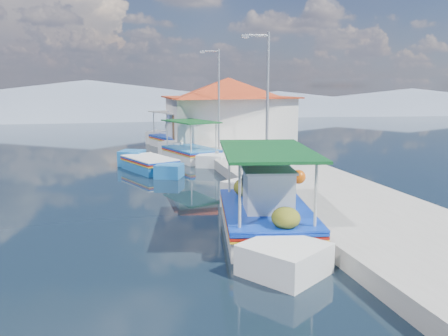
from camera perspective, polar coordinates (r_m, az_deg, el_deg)
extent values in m
plane|color=black|center=(17.26, -7.27, -4.54)|extent=(160.00, 160.00, 0.00)
cube|color=#A6A39B|center=(24.24, 5.05, 0.33)|extent=(5.00, 44.00, 0.50)
cylinder|color=#A5A8AD|center=(15.18, 8.45, -4.08)|extent=(0.20, 0.20, 0.30)
cylinder|color=#A5A8AD|center=(19.78, 3.01, -0.67)|extent=(0.20, 0.20, 0.30)
cylinder|color=#A5A8AD|center=(25.51, -0.86, 1.77)|extent=(0.20, 0.20, 0.30)
cylinder|color=#A5A8AD|center=(31.34, -3.30, 3.30)|extent=(0.20, 0.20, 0.30)
cube|color=white|center=(13.92, 5.15, -7.06)|extent=(3.22, 5.07, 1.03)
cube|color=white|center=(16.58, -0.16, -3.75)|extent=(2.39, 2.39, 1.14)
cube|color=white|center=(11.53, 12.68, -10.95)|extent=(2.33, 2.33, 0.98)
cube|color=#0D36B4|center=(13.79, 5.18, -5.16)|extent=(3.31, 5.23, 0.07)
cube|color=#B0180F|center=(13.81, 5.17, -5.50)|extent=(3.31, 5.23, 0.05)
cube|color=yellow|center=(13.84, 5.17, -5.81)|extent=(3.31, 5.23, 0.04)
cube|color=#0D36B4|center=(13.77, 5.18, -4.85)|extent=(3.33, 5.18, 0.05)
cube|color=brown|center=(13.78, 5.18, -4.98)|extent=(3.01, 4.95, 0.05)
cube|color=white|center=(13.36, 5.91, -2.83)|extent=(1.55, 1.63, 1.20)
cube|color=silver|center=(13.24, 5.95, -0.22)|extent=(1.69, 1.76, 0.07)
cylinder|color=beige|center=(14.92, -1.72, -0.36)|extent=(0.08, 0.08, 1.74)
cylinder|color=beige|center=(15.74, 4.72, 0.15)|extent=(0.08, 0.08, 1.74)
cylinder|color=beige|center=(11.44, 5.95, -3.63)|extent=(0.08, 0.08, 1.74)
cylinder|color=beige|center=(12.49, 13.56, -2.69)|extent=(0.08, 0.08, 1.74)
cube|color=#0E471D|center=(13.44, 5.30, 2.20)|extent=(3.33, 5.10, 0.08)
ellipsoid|color=#4C5216|center=(14.82, 0.84, -2.63)|extent=(0.83, 0.91, 0.62)
ellipsoid|color=#4C5216|center=(15.64, 2.52, -2.16)|extent=(0.70, 0.76, 0.52)
ellipsoid|color=#4C5216|center=(12.23, 10.62, -5.72)|extent=(0.74, 0.81, 0.55)
sphere|color=#DF5307|center=(14.69, 7.67, -0.83)|extent=(0.43, 0.43, 0.43)
cube|color=white|center=(27.32, -4.07, 1.38)|extent=(3.03, 4.15, 0.95)
cube|color=white|center=(29.75, -3.40, 2.33)|extent=(1.94, 1.94, 1.05)
cube|color=white|center=(24.96, -4.84, 0.55)|extent=(1.88, 1.88, 0.90)
cube|color=#0D36B4|center=(27.26, -4.08, 2.30)|extent=(3.12, 4.27, 0.06)
cube|color=#B0180F|center=(27.27, -4.08, 2.13)|extent=(3.12, 4.27, 0.05)
cube|color=yellow|center=(27.28, -4.07, 1.98)|extent=(3.12, 4.27, 0.04)
cube|color=#1C66AC|center=(27.25, -4.08, 2.44)|extent=(3.13, 4.24, 0.05)
cube|color=brown|center=(27.25, -4.08, 2.38)|extent=(2.86, 4.03, 0.05)
cylinder|color=beige|center=(28.81, -5.24, 4.38)|extent=(0.07, 0.07, 1.60)
cylinder|color=beige|center=(28.60, -2.07, 4.37)|extent=(0.07, 0.07, 1.60)
cylinder|color=beige|center=(25.76, -6.35, 3.69)|extent=(0.07, 0.07, 1.60)
cylinder|color=beige|center=(25.52, -2.81, 3.68)|extent=(0.07, 0.07, 1.60)
cube|color=#0E471D|center=(27.09, -4.12, 5.73)|extent=(3.13, 4.18, 0.07)
cube|color=#1C66AC|center=(24.20, -9.12, 0.13)|extent=(2.78, 3.63, 0.90)
cube|color=#1C66AC|center=(26.22, -7.76, 1.18)|extent=(1.62, 1.62, 1.00)
cube|color=#1C66AC|center=(22.23, -10.69, -0.80)|extent=(1.57, 1.57, 0.85)
cube|color=#0D36B4|center=(24.13, -9.15, 1.10)|extent=(2.86, 3.74, 0.06)
cube|color=#B0180F|center=(24.14, -9.14, 0.92)|extent=(2.86, 3.74, 0.05)
cube|color=yellow|center=(24.15, -9.14, 0.77)|extent=(2.86, 3.74, 0.04)
cube|color=white|center=(24.12, -9.15, 1.26)|extent=(2.86, 3.72, 0.05)
cube|color=brown|center=(24.12, -9.15, 1.19)|extent=(2.63, 3.52, 0.05)
cube|color=white|center=(33.25, -5.88, 2.94)|extent=(3.49, 4.84, 1.03)
cube|color=white|center=(36.08, -5.09, 3.71)|extent=(2.20, 2.20, 1.14)
cube|color=white|center=(30.51, -6.78, 2.28)|extent=(2.14, 2.14, 0.97)
cube|color=#0D36B4|center=(33.20, -5.89, 3.75)|extent=(3.60, 4.99, 0.06)
cube|color=#B0180F|center=(33.21, -5.89, 3.60)|extent=(3.60, 4.99, 0.05)
cube|color=yellow|center=(33.22, -5.89, 3.47)|extent=(3.60, 4.99, 0.04)
cube|color=#0D36B4|center=(33.19, -5.89, 3.88)|extent=(3.61, 4.95, 0.05)
cube|color=brown|center=(33.19, -5.89, 3.83)|extent=(3.29, 4.70, 0.05)
cube|color=white|center=(32.82, -6.01, 4.80)|extent=(1.62, 1.72, 1.19)
cube|color=silver|center=(32.77, -6.03, 5.87)|extent=(1.76, 1.86, 0.06)
cylinder|color=beige|center=(35.07, -6.87, 5.56)|extent=(0.08, 0.08, 1.73)
cylinder|color=beige|center=(34.77, -3.92, 5.57)|extent=(0.08, 0.08, 1.73)
cylinder|color=beige|center=(31.50, -8.13, 5.03)|extent=(0.08, 0.08, 1.73)
cylinder|color=beige|center=(31.16, -4.85, 5.04)|extent=(0.08, 0.08, 1.73)
cube|color=silver|center=(33.05, -5.95, 6.81)|extent=(3.60, 4.88, 0.08)
cube|color=white|center=(32.70, 0.51, 5.97)|extent=(8.00, 6.00, 3.00)
cube|color=#B43D19|center=(32.62, 0.52, 8.69)|extent=(8.64, 6.48, 0.10)
pyramid|color=#B43D19|center=(32.61, 0.52, 9.83)|extent=(10.49, 10.49, 1.40)
cube|color=brown|center=(31.01, -6.20, 4.76)|extent=(0.06, 1.00, 2.00)
cube|color=#0D36B4|center=(33.43, -6.79, 6.16)|extent=(0.06, 1.20, 0.90)
cylinder|color=#A5A8AD|center=(19.70, 5.34, 7.61)|extent=(0.12, 0.12, 6.00)
cylinder|color=#A5A8AD|center=(19.63, 4.05, 15.95)|extent=(1.00, 0.08, 0.08)
cube|color=#A5A8AD|center=(19.48, 2.59, 15.86)|extent=(0.30, 0.14, 0.14)
cylinder|color=#A5A8AD|center=(28.36, -0.64, 8.38)|extent=(0.12, 0.12, 6.00)
cylinder|color=#A5A8AD|center=(28.31, -1.67, 14.15)|extent=(1.00, 0.08, 0.08)
cube|color=#A5A8AD|center=(28.21, -2.69, 14.05)|extent=(0.30, 0.14, 0.14)
cone|color=slate|center=(72.71, -16.39, 8.17)|extent=(96.00, 96.00, 5.50)
cone|color=slate|center=(77.45, 6.62, 7.97)|extent=(76.80, 76.80, 3.80)
cone|color=slate|center=(89.24, 22.00, 7.71)|extent=(89.60, 89.60, 4.20)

